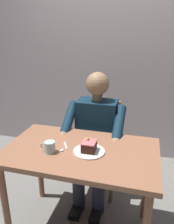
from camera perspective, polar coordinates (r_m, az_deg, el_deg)
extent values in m
cube|color=#BCABAC|center=(2.75, 7.18, 19.35)|extent=(6.40, 0.12, 3.00)
cube|color=#915C41|center=(1.59, -1.68, -10.22)|extent=(1.09, 0.65, 0.04)
cylinder|color=#9A5E42|center=(1.80, -20.44, -21.65)|extent=(0.05, 0.05, 0.72)
cylinder|color=#9A5E42|center=(1.96, 15.21, -17.08)|extent=(0.05, 0.05, 0.72)
cylinder|color=#9A5E42|center=(2.16, -12.18, -13.12)|extent=(0.05, 0.05, 0.72)
cube|color=olive|center=(2.20, 2.57, -10.13)|extent=(0.42, 0.42, 0.04)
cube|color=olive|center=(2.26, 3.74, -2.38)|extent=(0.38, 0.04, 0.45)
cylinder|color=olive|center=(2.14, 6.28, -17.95)|extent=(0.04, 0.04, 0.42)
cylinder|color=olive|center=(2.21, -3.37, -16.50)|extent=(0.04, 0.04, 0.42)
cylinder|color=olive|center=(2.43, 7.71, -12.87)|extent=(0.04, 0.04, 0.42)
cylinder|color=olive|center=(2.49, -0.68, -11.79)|extent=(0.04, 0.04, 0.42)
cube|color=#10293B|center=(2.05, 2.56, -3.79)|extent=(0.36, 0.22, 0.51)
sphere|color=#957050|center=(1.93, 2.74, 7.32)|extent=(0.20, 0.20, 0.20)
cylinder|color=#957050|center=(1.96, 2.68, 3.82)|extent=(0.09, 0.09, 0.06)
cylinder|color=#10293B|center=(1.85, 8.29, -3.00)|extent=(0.08, 0.33, 0.26)
sphere|color=#957050|center=(1.75, 7.44, -8.03)|extent=(0.09, 0.09, 0.09)
cylinder|color=#10293B|center=(1.95, -4.65, -1.69)|extent=(0.08, 0.33, 0.26)
sphere|color=#957050|center=(1.85, -6.25, -6.36)|extent=(0.09, 0.09, 0.09)
cylinder|color=#2C2939|center=(2.06, 4.17, -12.32)|extent=(0.13, 0.38, 0.14)
cylinder|color=#2C2939|center=(2.10, -0.75, -11.66)|extent=(0.13, 0.38, 0.14)
cylinder|color=#2C2939|center=(2.05, 2.94, -20.16)|extent=(0.11, 0.11, 0.40)
cube|color=black|center=(2.12, 2.47, -24.80)|extent=(0.09, 0.22, 0.05)
cylinder|color=#2C2939|center=(2.09, -2.18, -19.33)|extent=(0.11, 0.11, 0.40)
cube|color=black|center=(2.16, -2.63, -23.91)|extent=(0.09, 0.22, 0.05)
cylinder|color=white|center=(1.55, 0.53, -10.17)|extent=(0.22, 0.22, 0.01)
cube|color=#371810|center=(1.53, 0.54, -8.99)|extent=(0.09, 0.10, 0.06)
cube|color=#D5666D|center=(1.52, 0.54, -7.81)|extent=(0.09, 0.11, 0.01)
sphere|color=gold|center=(1.53, 0.20, -7.02)|extent=(0.02, 0.02, 0.02)
cylinder|color=#AAC9D4|center=(1.55, -9.60, -8.97)|extent=(0.07, 0.07, 0.08)
torus|color=#AAC9D4|center=(1.57, -11.25, -8.56)|extent=(0.05, 0.01, 0.05)
cylinder|color=black|center=(1.54, -9.67, -7.85)|extent=(0.06, 0.06, 0.01)
cube|color=silver|center=(1.64, -5.58, -8.65)|extent=(0.07, 0.10, 0.01)
ellipsoid|color=silver|center=(1.58, -6.49, -9.74)|extent=(0.03, 0.04, 0.01)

